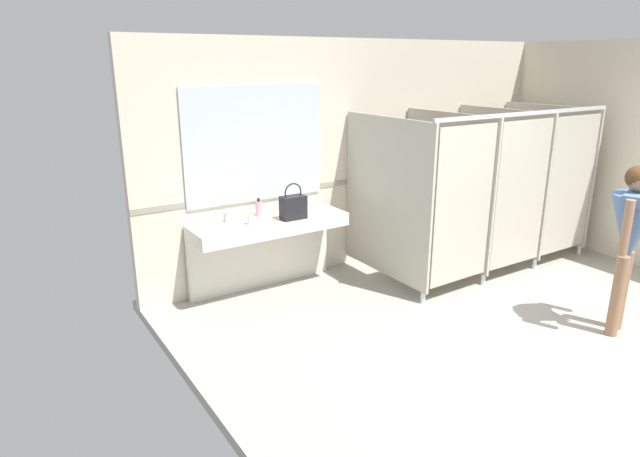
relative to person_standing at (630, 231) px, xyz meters
name	(u,v)px	position (x,y,z in m)	size (l,w,h in m)	color
ground_plane	(594,370)	(-0.71, -0.26, -1.05)	(5.93, 6.83, 0.10)	#9E998E
wall_back	(370,153)	(-0.71, 2.92, 0.35)	(5.93, 0.12, 2.70)	beige
wall_back_tile_band	(372,178)	(-0.71, 2.85, 0.05)	(5.93, 0.01, 0.06)	#9E937F
vanity_counter	(266,237)	(-2.31, 2.65, -0.39)	(1.71, 0.53, 0.96)	silver
mirror_panel	(255,144)	(-2.31, 2.85, 0.60)	(1.61, 0.02, 1.23)	silver
bathroom_stalls	(487,186)	(0.29, 1.90, 0.01)	(2.84, 1.46, 1.93)	#B2AD9E
person_standing	(630,231)	(0.00, 0.00, 0.00)	(0.54, 0.51, 1.59)	#8C664C
handbag	(293,207)	(-2.09, 2.44, -0.02)	(0.27, 0.15, 0.39)	black
soap_dispenser	(259,208)	(-2.35, 2.73, -0.07)	(0.07, 0.07, 0.20)	#D899B2
paper_cup	(250,220)	(-2.57, 2.48, -0.11)	(0.07, 0.07, 0.10)	white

